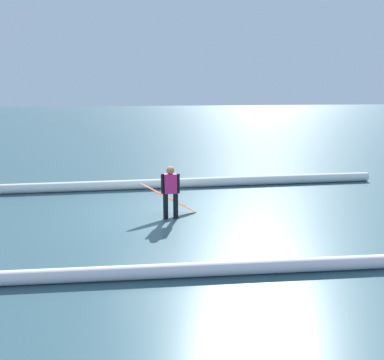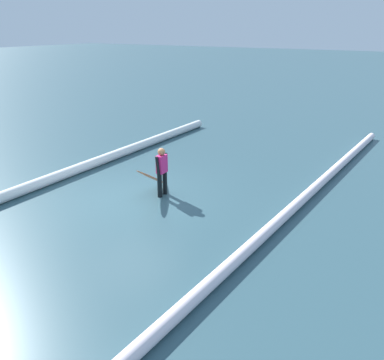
{
  "view_description": "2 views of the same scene",
  "coord_description": "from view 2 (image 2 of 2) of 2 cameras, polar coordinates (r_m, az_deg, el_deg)",
  "views": [
    {
      "loc": [
        0.68,
        11.4,
        3.5
      ],
      "look_at": [
        -0.97,
        1.71,
        1.32
      ],
      "focal_mm": 38.14,
      "sensor_mm": 36.0,
      "label": 1
    },
    {
      "loc": [
        8.53,
        7.14,
        4.78
      ],
      "look_at": [
        -0.19,
        1.87,
        0.86
      ],
      "focal_mm": 37.73,
      "sensor_mm": 36.0,
      "label": 2
    }
  ],
  "objects": [
    {
      "name": "ground_plane",
      "position": [
        12.11,
        -8.08,
        -2.44
      ],
      "size": [
        163.05,
        163.05,
        0.0
      ],
      "primitive_type": "plane",
      "color": "#32545E"
    },
    {
      "name": "surfer",
      "position": [
        11.87,
        -4.28,
        1.52
      ],
      "size": [
        0.52,
        0.22,
        1.47
      ],
      "rotation": [
        0.0,
        0.0,
        3.17
      ],
      "color": "black",
      "rests_on": "ground_plane"
    },
    {
      "name": "surfboard",
      "position": [
        12.18,
        -5.63,
        0.32
      ],
      "size": [
        1.68,
        0.45,
        1.02
      ],
      "color": "#E55926",
      "rests_on": "ground_plane"
    },
    {
      "name": "wave_crest_foreground",
      "position": [
        14.65,
        -14.73,
        1.98
      ],
      "size": [
        15.4,
        0.57,
        0.34
      ],
      "primitive_type": "cylinder",
      "rotation": [
        0.0,
        1.57,
        -0.01
      ],
      "color": "white",
      "rests_on": "ground_plane"
    },
    {
      "name": "wave_crest_midground",
      "position": [
        10.99,
        13.3,
        -4.56
      ],
      "size": [
        19.37,
        1.56,
        0.28
      ],
      "primitive_type": "cylinder",
      "rotation": [
        0.0,
        1.57,
        -0.07
      ],
      "color": "white",
      "rests_on": "ground_plane"
    }
  ]
}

